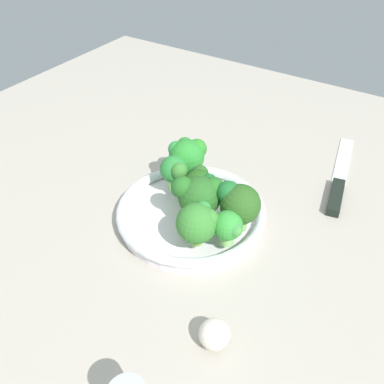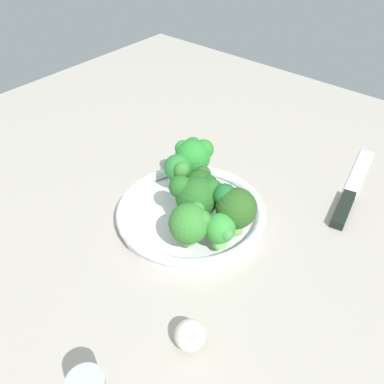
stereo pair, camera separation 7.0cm
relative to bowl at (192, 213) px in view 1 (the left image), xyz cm
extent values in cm
cube|color=#ACA496|center=(0.24, -3.42, -2.77)|extent=(130.00, 130.00, 2.50)
cylinder|color=white|center=(0.00, 0.00, -0.85)|extent=(24.05, 24.05, 1.34)
torus|color=silver|center=(0.00, 0.00, 0.64)|extent=(25.05, 25.05, 1.63)
cylinder|color=#83CE68|center=(4.27, 8.94, 2.47)|extent=(2.01, 2.01, 2.02)
sphere|color=green|center=(4.27, 8.94, 4.95)|extent=(4.52, 4.52, 4.52)
sphere|color=#38843E|center=(4.73, 10.25, 5.24)|extent=(2.38, 2.38, 2.38)
sphere|color=green|center=(4.80, 10.52, 5.25)|extent=(1.95, 1.95, 1.95)
cylinder|color=#8EC458|center=(6.69, 5.08, 2.41)|extent=(1.99, 1.99, 1.90)
sphere|color=#357F2F|center=(6.69, 5.08, 5.34)|extent=(6.10, 6.10, 6.10)
sphere|color=#3B8032|center=(5.63, 6.53, 6.21)|extent=(2.87, 2.87, 2.87)
sphere|color=#32863A|center=(4.90, 5.05, 6.75)|extent=(2.50, 2.50, 2.50)
cylinder|color=#8ECA69|center=(-6.42, -5.26, 2.57)|extent=(2.21, 2.21, 2.22)
sphere|color=#2A872E|center=(-6.42, -5.26, 5.72)|extent=(6.28, 6.28, 6.28)
sphere|color=#2C8B3A|center=(-6.15, -7.20, 6.79)|extent=(2.92, 2.92, 2.92)
sphere|color=#2B8231|center=(-8.45, -6.91, 6.49)|extent=(2.92, 2.92, 2.92)
sphere|color=#2B8428|center=(-8.53, -4.46, 6.55)|extent=(3.56, 3.56, 3.56)
cylinder|color=#89C04E|center=(-1.75, 0.20, 2.50)|extent=(2.72, 2.72, 2.09)
sphere|color=#23561A|center=(-1.75, 0.20, 5.12)|extent=(4.83, 4.83, 4.83)
sphere|color=#1A5E26|center=(-1.96, 1.89, 6.07)|extent=(2.75, 2.75, 2.75)
sphere|color=#295A21|center=(-3.56, -0.68, 5.71)|extent=(2.84, 2.84, 2.84)
sphere|color=#1E601F|center=(-1.17, 1.85, 5.78)|extent=(2.82, 2.82, 2.82)
cylinder|color=#8FCC59|center=(1.87, 2.56, 2.54)|extent=(2.67, 2.67, 2.18)
sphere|color=#276022|center=(1.87, 2.56, 5.80)|extent=(6.67, 6.67, 6.67)
sphere|color=#256621|center=(-0.26, 4.06, 6.97)|extent=(3.82, 3.82, 3.82)
sphere|color=#256522|center=(3.03, 0.23, 7.48)|extent=(3.60, 3.60, 3.60)
cylinder|color=#79BD59|center=(-2.52, -5.32, 2.68)|extent=(2.20, 2.20, 2.45)
sphere|color=#2A7E35|center=(-2.52, -5.32, 5.44)|extent=(4.72, 4.72, 4.72)
sphere|color=#2B7F31|center=(-3.53, -6.52, 5.75)|extent=(2.16, 2.16, 2.16)
sphere|color=#338E31|center=(-4.11, -5.32, 6.24)|extent=(2.24, 2.24, 2.24)
sphere|color=#387D30|center=(-1.53, -3.60, 6.46)|extent=(2.74, 2.74, 2.74)
cylinder|color=#87BE60|center=(-0.09, 8.81, 2.73)|extent=(2.63, 2.63, 2.55)
sphere|color=#29581E|center=(-0.09, 8.81, 6.04)|extent=(6.29, 6.29, 6.29)
sphere|color=#1A6429|center=(0.70, 10.40, 6.79)|extent=(2.65, 2.65, 2.65)
sphere|color=#1D652A|center=(0.27, 6.64, 7.44)|extent=(3.60, 3.60, 3.60)
cube|color=silver|center=(-31.21, 16.26, -1.32)|extent=(17.18, 5.92, 0.40)
cube|color=black|center=(-18.17, 18.89, -0.77)|extent=(9.85, 4.06, 1.50)
sphere|color=silver|center=(18.30, 15.09, 0.50)|extent=(4.03, 4.03, 4.03)
camera|label=1|loc=(45.92, 29.50, 48.24)|focal=40.44mm
camera|label=2|loc=(41.77, 35.13, 48.24)|focal=40.44mm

